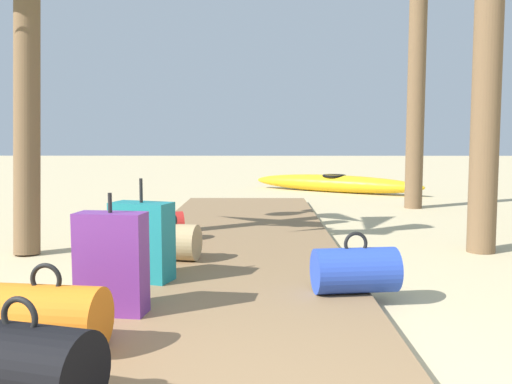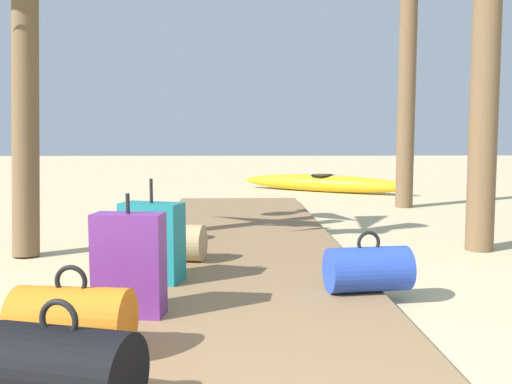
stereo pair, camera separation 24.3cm
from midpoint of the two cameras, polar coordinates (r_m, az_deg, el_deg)
The scene contains 11 objects.
ground_plane at distance 4.80m, azimuth -3.26°, elevation -8.01°, with size 60.00×60.00×0.00m, color #CCB789.
boardwalk at distance 5.60m, azimuth -3.05°, elevation -5.62°, with size 1.97×8.28×0.08m, color olive.
suitcase_purple at distance 3.41m, azimuth -14.90°, elevation -7.19°, with size 0.43×0.24×0.73m.
suitcase_teal at distance 4.16m, azimuth -12.26°, elevation -5.05°, with size 0.48×0.34×0.75m.
duffel_bag_blue at distance 3.88m, azimuth 9.59°, elevation -7.78°, with size 0.60×0.38×0.42m.
duffel_bag_red at distance 5.76m, azimuth -11.82°, elevation -3.53°, with size 0.70×0.46×0.40m.
duffel_bag_black at distance 2.37m, azimuth -22.33°, elevation -16.59°, with size 0.64×0.48×0.45m.
duffel_bag_tan at distance 4.85m, azimuth -9.85°, elevation -5.08°, with size 0.57×0.40×0.42m.
duffel_bag_orange at distance 2.96m, azimuth -20.62°, elevation -12.15°, with size 0.60×0.40×0.44m.
kayak at distance 11.68m, azimuth 6.24°, elevation 0.91°, with size 3.45×2.50×0.36m.
rock_left_mid at distance 8.09m, azimuth -13.77°, elevation -1.75°, with size 0.43×0.31×0.23m, color #5B5651.
Camera 2 is at (0.00, -1.35, 1.13)m, focal length 39.11 mm.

